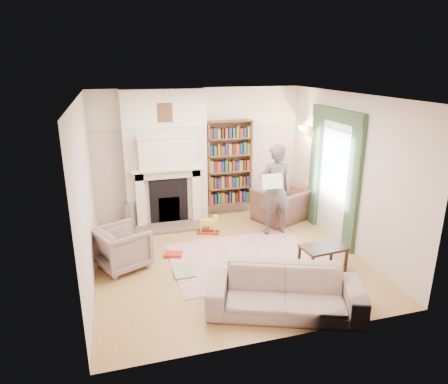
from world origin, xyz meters
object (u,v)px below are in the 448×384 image
object	(u,v)px
bookcase	(229,163)
armchair_left	(123,248)
sofa	(285,291)
paraffin_heater	(130,215)
rocking_horse	(208,224)
coffee_table	(322,259)
armchair_reading	(282,205)
man_reading	(275,190)

from	to	relation	value
bookcase	armchair_left	world-z (taller)	bookcase
sofa	paraffin_heater	world-z (taller)	sofa
rocking_horse	coffee_table	bearing A→B (deg)	-34.95
armchair_reading	paraffin_heater	bearing A→B (deg)	-33.68
bookcase	armchair_left	distance (m)	3.21
bookcase	man_reading	world-z (taller)	bookcase
armchair_reading	man_reading	distance (m)	0.94
man_reading	rocking_horse	xyz separation A→B (m)	(-1.28, 0.34, -0.72)
coffee_table	paraffin_heater	world-z (taller)	paraffin_heater
bookcase	sofa	distance (m)	3.95
bookcase	armchair_left	xyz separation A→B (m)	(-2.43, -1.94, -0.82)
armchair_reading	paraffin_heater	size ratio (longest dim) A/B	1.99
coffee_table	man_reading	bearing A→B (deg)	90.45
armchair_left	paraffin_heater	xyz separation A→B (m)	(0.21, 1.72, -0.08)
man_reading	bookcase	bearing A→B (deg)	-68.29
sofa	man_reading	xyz separation A→B (m)	(0.89, 2.52, 0.61)
man_reading	rocking_horse	size ratio (longest dim) A/B	4.03
sofa	coffee_table	distance (m)	1.36
armchair_reading	sofa	size ratio (longest dim) A/B	0.52
armchair_reading	rocking_horse	xyz separation A→B (m)	(-1.73, -0.26, -0.16)
bookcase	armchair_reading	bearing A→B (deg)	-36.10
bookcase	sofa	world-z (taller)	bookcase
sofa	paraffin_heater	bearing A→B (deg)	138.49
paraffin_heater	rocking_horse	distance (m)	1.67
coffee_table	paraffin_heater	xyz separation A→B (m)	(-2.92, 2.77, 0.05)
armchair_reading	bookcase	bearing A→B (deg)	-60.82
sofa	coffee_table	bearing A→B (deg)	60.06
armchair_left	sofa	bearing A→B (deg)	-157.08
sofa	man_reading	distance (m)	2.74
armchair_left	coffee_table	bearing A→B (deg)	-133.16
coffee_table	rocking_horse	distance (m)	2.47
paraffin_heater	rocking_horse	size ratio (longest dim) A/B	1.21
coffee_table	rocking_horse	size ratio (longest dim) A/B	1.54
armchair_left	coffee_table	world-z (taller)	armchair_left
armchair_reading	rocking_horse	size ratio (longest dim) A/B	2.41
man_reading	paraffin_heater	bearing A→B (deg)	-22.50
paraffin_heater	bookcase	bearing A→B (deg)	5.68
sofa	coffee_table	size ratio (longest dim) A/B	3.00
armchair_left	sofa	distance (m)	2.82
armchair_left	man_reading	xyz separation A→B (m)	(2.97, 0.61, 0.56)
man_reading	coffee_table	world-z (taller)	man_reading
man_reading	rocking_horse	bearing A→B (deg)	-15.68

